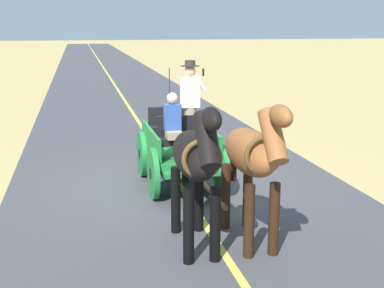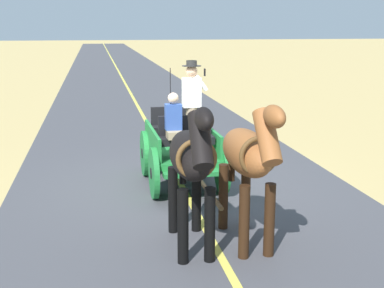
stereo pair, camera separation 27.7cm
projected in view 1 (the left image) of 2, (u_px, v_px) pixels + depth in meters
name	position (u px, v px, depth m)	size (l,w,h in m)	color
ground_plane	(179.00, 184.00, 10.45)	(200.00, 200.00, 0.00)	tan
road_surface	(179.00, 184.00, 10.45)	(6.72, 160.00, 0.01)	#424247
road_centre_stripe	(179.00, 184.00, 10.45)	(0.12, 160.00, 0.00)	#DBCC4C
horse_drawn_carriage	(180.00, 146.00, 10.24)	(1.45, 4.51, 2.50)	#1E7233
horse_near_side	(252.00, 157.00, 7.35)	(0.59, 2.13, 2.21)	brown
horse_off_side	(196.00, 160.00, 7.16)	(0.60, 2.13, 2.21)	black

